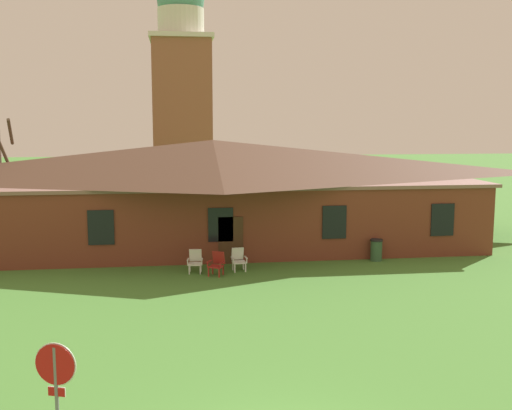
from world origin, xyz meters
The scene contains 7 objects.
brick_building centered at (0.00, 20.78, 2.70)m, with size 26.56×10.40×5.30m.
dome_tower centered at (-1.25, 41.34, 8.65)m, with size 5.18×5.18×18.94m.
stop_sign centered at (-4.12, 0.56, 1.63)m, with size 0.77×0.29×2.31m.
lawn_chair_by_porch centered at (-1.17, 14.44, 0.50)m, with size 0.68×0.72×0.96m.
lawn_chair_near_door centered at (-0.30, 13.87, 0.50)m, with size 0.81×0.85×0.96m.
lawn_chair_left_end centered at (0.65, 14.52, 0.50)m, with size 0.68×0.71×0.96m.
trash_bin centered at (7.00, 15.48, 0.50)m, with size 0.56×0.56×0.98m.
Camera 1 is at (-1.91, -10.13, 6.24)m, focal length 42.23 mm.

